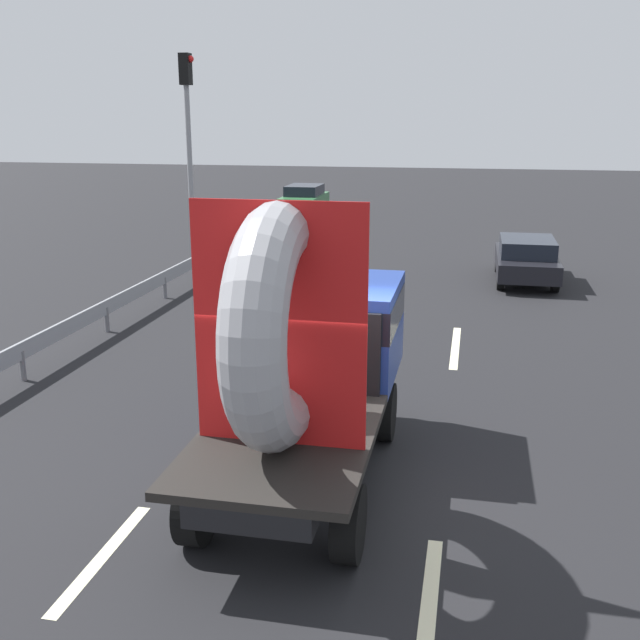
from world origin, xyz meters
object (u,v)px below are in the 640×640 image
object	(u,v)px
distant_sedan	(526,258)
traffic_light	(189,132)
flatbed_truck	(309,346)
oncoming_car	(304,198)

from	to	relation	value
distant_sedan	traffic_light	distance (m)	10.69
flatbed_truck	distant_sedan	xyz separation A→B (m)	(3.50, 12.69, -1.08)
distant_sedan	traffic_light	size ratio (longest dim) A/B	0.60
traffic_light	flatbed_truck	bearing A→B (deg)	-63.07
flatbed_truck	oncoming_car	xyz separation A→B (m)	(-6.16, 26.62, -1.05)
distant_sedan	traffic_light	xyz separation A→B (m)	(-10.12, 0.34, 3.43)
flatbed_truck	distant_sedan	world-z (taller)	flatbed_truck
distant_sedan	oncoming_car	world-z (taller)	oncoming_car
distant_sedan	oncoming_car	distance (m)	16.95
distant_sedan	oncoming_car	bearing A→B (deg)	124.73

